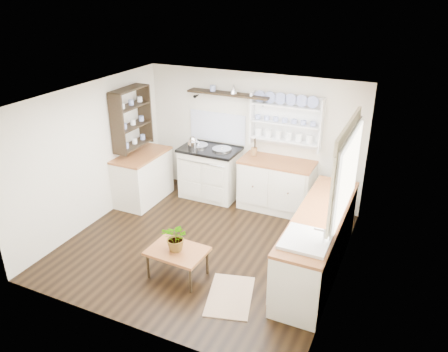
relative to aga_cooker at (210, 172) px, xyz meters
The scene contains 19 objects.
floor 1.77m from the aga_cooker, 66.95° to the right, with size 4.00×3.80×0.01m, color black.
wall_back 1.00m from the aga_cooker, 26.31° to the left, with size 4.00×0.02×2.30m, color silver.
wall_right 3.17m from the aga_cooker, 30.47° to the right, with size 0.02×3.80×2.30m, color silver.
wall_left 2.16m from the aga_cooker, 130.32° to the right, with size 0.02×3.80×2.30m, color silver.
ceiling 2.49m from the aga_cooker, 66.95° to the right, with size 4.00×3.80×0.01m, color white.
window 3.17m from the aga_cooker, 28.48° to the right, with size 0.08×1.55×1.22m.
aga_cooker is the anchor object (origin of this frame).
back_cabinets 1.27m from the aga_cooker, ahead, with size 1.27×0.63×0.90m.
right_cabinets 2.79m from the aga_cooker, 31.83° to the right, with size 0.62×2.43×0.90m.
belfast_sink 3.26m from the aga_cooker, 43.15° to the right, with size 0.55×0.60×0.45m.
left_cabinets 1.23m from the aga_cooker, 147.02° to the right, with size 0.62×1.13×0.90m.
plate_rack 1.72m from the aga_cooker, 12.57° to the left, with size 1.20×0.22×0.90m.
high_shelf 1.47m from the aga_cooker, 37.75° to the left, with size 1.50×0.29×0.16m.
left_shelving 1.72m from the aga_cooker, 150.26° to the right, with size 0.28×0.80×1.05m, color black.
kettle 0.64m from the aga_cooker, 156.85° to the right, with size 0.19×0.19×0.23m, color silver, non-canonical shape.
utensil_crock 0.95m from the aga_cooker, ahead, with size 0.11×0.11×0.13m, color olive.
center_table 2.50m from the aga_cooker, 73.84° to the right, with size 0.79×0.58×0.42m.
potted_plant 2.50m from the aga_cooker, 73.84° to the right, with size 0.36×0.31×0.40m, color #3F7233.
floor_rug 2.96m from the aga_cooker, 58.71° to the right, with size 0.55×0.85×0.02m, color #957A57.
Camera 1 is at (2.66, -5.02, 3.71)m, focal length 35.00 mm.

